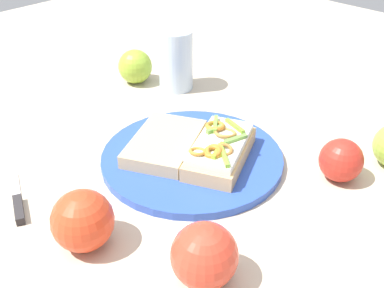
% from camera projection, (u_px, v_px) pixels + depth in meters
% --- Properties ---
extents(ground_plane, '(2.00, 2.00, 0.00)m').
position_uv_depth(ground_plane, '(192.00, 161.00, 0.79)').
color(ground_plane, '#C0B098').
rests_on(ground_plane, ground).
extents(plate, '(0.30, 0.30, 0.01)m').
position_uv_depth(plate, '(192.00, 158.00, 0.78)').
color(plate, '#2B4DB5').
rests_on(plate, ground_plane).
extents(sandwich, '(0.14, 0.18, 0.05)m').
position_uv_depth(sandwich, '(220.00, 150.00, 0.76)').
color(sandwich, tan).
rests_on(sandwich, plate).
extents(bread_slice_side, '(0.16, 0.18, 0.02)m').
position_uv_depth(bread_slice_side, '(165.00, 143.00, 0.79)').
color(bread_slice_side, tan).
rests_on(bread_slice_side, plate).
extents(apple_0, '(0.10, 0.10, 0.08)m').
position_uv_depth(apple_0, '(204.00, 255.00, 0.55)').
color(apple_0, red).
rests_on(apple_0, ground_plane).
extents(apple_1, '(0.10, 0.10, 0.07)m').
position_uv_depth(apple_1, '(341.00, 160.00, 0.73)').
color(apple_1, red).
rests_on(apple_1, ground_plane).
extents(apple_2, '(0.09, 0.09, 0.08)m').
position_uv_depth(apple_2, '(83.00, 220.00, 0.60)').
color(apple_2, red).
rests_on(apple_2, ground_plane).
extents(apple_3, '(0.10, 0.10, 0.07)m').
position_uv_depth(apple_3, '(135.00, 67.00, 1.03)').
color(apple_3, '#89A92F').
rests_on(apple_3, ground_plane).
extents(drinking_glass, '(0.07, 0.07, 0.13)m').
position_uv_depth(drinking_glass, '(176.00, 60.00, 0.99)').
color(drinking_glass, silver).
rests_on(drinking_glass, ground_plane).
extents(knife, '(0.12, 0.06, 0.01)m').
position_uv_depth(knife, '(18.00, 203.00, 0.69)').
color(knife, silver).
rests_on(knife, ground_plane).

